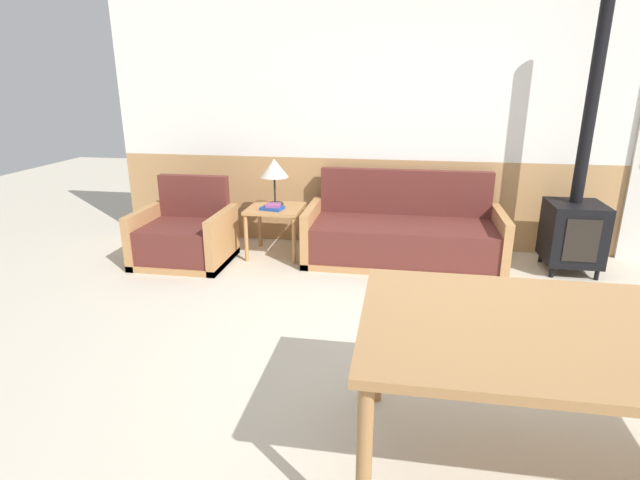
{
  "coord_description": "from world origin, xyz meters",
  "views": [
    {
      "loc": [
        -0.46,
        -2.67,
        1.74
      ],
      "look_at": [
        -1.08,
        1.0,
        0.54
      ],
      "focal_mm": 28.0,
      "sensor_mm": 36.0,
      "label": 1
    }
  ],
  "objects_px": {
    "couch": "(403,237)",
    "table_lamp": "(274,169)",
    "side_table": "(275,215)",
    "dining_table": "(604,343)",
    "armchair": "(185,238)",
    "wood_stove": "(575,216)"
  },
  "relations": [
    {
      "from": "couch",
      "to": "wood_stove",
      "type": "bearing_deg",
      "value": -0.16
    },
    {
      "from": "couch",
      "to": "armchair",
      "type": "bearing_deg",
      "value": -170.09
    },
    {
      "from": "armchair",
      "to": "dining_table",
      "type": "bearing_deg",
      "value": -54.17
    },
    {
      "from": "armchair",
      "to": "dining_table",
      "type": "distance_m",
      "value": 3.85
    },
    {
      "from": "couch",
      "to": "side_table",
      "type": "height_order",
      "value": "couch"
    },
    {
      "from": "couch",
      "to": "table_lamp",
      "type": "xyz_separation_m",
      "value": [
        -1.32,
        0.07,
        0.62
      ]
    },
    {
      "from": "armchair",
      "to": "table_lamp",
      "type": "height_order",
      "value": "table_lamp"
    },
    {
      "from": "table_lamp",
      "to": "wood_stove",
      "type": "height_order",
      "value": "wood_stove"
    },
    {
      "from": "couch",
      "to": "side_table",
      "type": "bearing_deg",
      "value": -178.93
    },
    {
      "from": "side_table",
      "to": "wood_stove",
      "type": "distance_m",
      "value": 2.86
    },
    {
      "from": "table_lamp",
      "to": "wood_stove",
      "type": "relative_size",
      "value": 0.19
    },
    {
      "from": "dining_table",
      "to": "couch",
      "type": "bearing_deg",
      "value": 106.35
    },
    {
      "from": "dining_table",
      "to": "table_lamp",
      "type": "bearing_deg",
      "value": 126.62
    },
    {
      "from": "wood_stove",
      "to": "armchair",
      "type": "bearing_deg",
      "value": -174.32
    },
    {
      "from": "armchair",
      "to": "side_table",
      "type": "distance_m",
      "value": 0.93
    },
    {
      "from": "armchair",
      "to": "wood_stove",
      "type": "relative_size",
      "value": 0.36
    },
    {
      "from": "side_table",
      "to": "dining_table",
      "type": "distance_m",
      "value": 3.5
    },
    {
      "from": "table_lamp",
      "to": "dining_table",
      "type": "distance_m",
      "value": 3.59
    },
    {
      "from": "side_table",
      "to": "wood_stove",
      "type": "bearing_deg",
      "value": 0.4
    },
    {
      "from": "couch",
      "to": "table_lamp",
      "type": "relative_size",
      "value": 4.01
    },
    {
      "from": "couch",
      "to": "dining_table",
      "type": "distance_m",
      "value": 2.96
    },
    {
      "from": "couch",
      "to": "table_lamp",
      "type": "distance_m",
      "value": 1.46
    }
  ]
}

